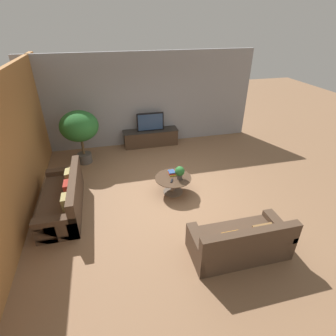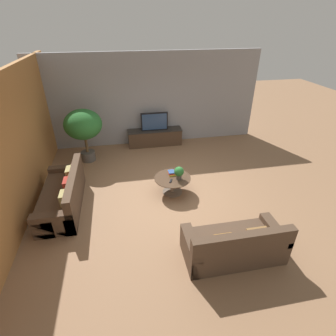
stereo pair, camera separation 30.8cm
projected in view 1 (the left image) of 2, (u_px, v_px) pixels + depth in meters
ground_plane at (169, 193)px, 6.68m from camera, size 24.00×24.00×0.00m
back_wall_stone at (145, 100)px, 8.66m from camera, size 7.40×0.12×3.00m
side_wall_left at (14, 150)px, 5.42m from camera, size 0.12×7.40×3.00m
media_console at (151, 137)px, 9.03m from camera, size 1.85×0.50×0.55m
television at (150, 122)px, 8.74m from camera, size 0.90×0.13×0.60m
coffee_table at (173, 182)px, 6.56m from camera, size 0.91×0.91×0.44m
couch_by_wall at (64, 199)px, 5.97m from camera, size 0.84×2.13×0.84m
couch_near_entry at (240, 242)px, 4.83m from camera, size 1.81×0.84×0.84m
potted_palm_tall at (79, 128)px, 7.52m from camera, size 1.09×1.09×1.61m
potted_plant_tabletop at (180, 172)px, 6.35m from camera, size 0.24×0.24×0.34m
book_stack at (172, 173)px, 6.62m from camera, size 0.21×0.26×0.08m
remote_black at (172, 181)px, 6.35m from camera, size 0.10×0.16×0.02m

